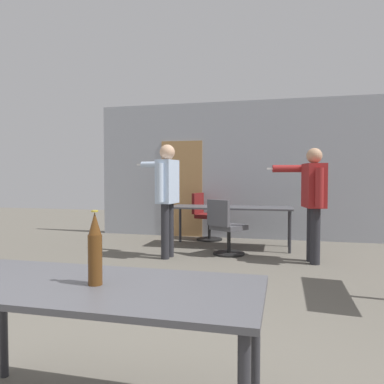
% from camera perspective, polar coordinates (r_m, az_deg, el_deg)
% --- Properties ---
extents(back_wall, '(5.85, 0.12, 2.85)m').
position_cam_1_polar(back_wall, '(7.89, 6.06, 3.27)').
color(back_wall, '#A3A8B2').
rests_on(back_wall, ground_plane).
extents(conference_table_near, '(1.70, 0.74, 0.74)m').
position_cam_1_polar(conference_table_near, '(2.01, -14.99, -15.35)').
color(conference_table_near, '#4C4C51').
rests_on(conference_table_near, ground_plane).
extents(conference_table_far, '(2.19, 0.74, 0.74)m').
position_cam_1_polar(conference_table_far, '(6.82, 5.91, -2.75)').
color(conference_table_far, '#4C4C51').
rests_on(conference_table_far, ground_plane).
extents(person_right_polo, '(0.79, 0.69, 1.78)m').
position_cam_1_polar(person_right_polo, '(5.88, -3.91, 0.45)').
color(person_right_polo, '#28282D').
rests_on(person_right_polo, ground_plane).
extents(person_center_tall, '(0.87, 0.69, 1.70)m').
position_cam_1_polar(person_center_tall, '(5.80, 17.93, -0.36)').
color(person_center_tall, '#28282D').
rests_on(person_center_tall, ground_plane).
extents(office_chair_far_left, '(0.66, 0.68, 0.91)m').
position_cam_1_polar(office_chair_far_left, '(6.14, 5.18, -5.69)').
color(office_chair_far_left, black).
rests_on(office_chair_far_left, ground_plane).
extents(office_chair_side_rolled, '(0.61, 0.56, 0.95)m').
position_cam_1_polar(office_chair_side_rolled, '(7.62, 2.14, -3.93)').
color(office_chair_side_rolled, black).
rests_on(office_chair_side_rolled, ground_plane).
extents(beer_bottle, '(0.07, 0.07, 0.37)m').
position_cam_1_polar(beer_bottle, '(1.92, -14.56, -8.53)').
color(beer_bottle, '#563314').
rests_on(beer_bottle, conference_table_near).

